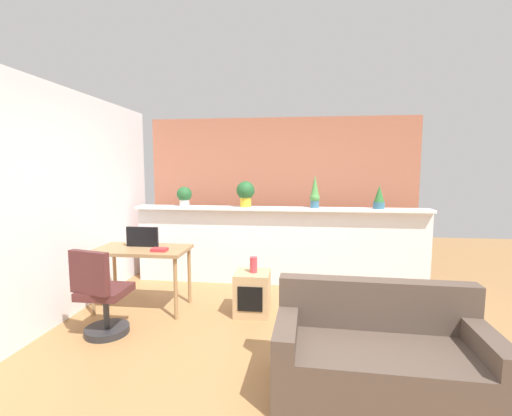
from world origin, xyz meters
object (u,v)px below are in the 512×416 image
desk (142,255)px  vase_on_shelf (254,265)px  potted_plant_3 (379,198)px  potted_plant_0 (184,195)px  side_cube_shelf (252,293)px  tv_monitor (142,237)px  potted_plant_1 (246,192)px  potted_plant_2 (315,193)px  couch (380,357)px  book_on_desk (159,250)px  office_chair (101,299)px

desk → vase_on_shelf: size_ratio=6.03×
potted_plant_3 → potted_plant_0: bearing=179.3°
potted_plant_0 → side_cube_shelf: (1.17, -1.11, -1.05)m
tv_monitor → potted_plant_0: bearing=79.5°
potted_plant_1 → desk: size_ratio=0.34×
potted_plant_2 → vase_on_shelf: 1.53m
couch → book_on_desk: bearing=151.5°
potted_plant_3 → couch: size_ratio=0.21×
office_chair → side_cube_shelf: 1.62m
potted_plant_0 → potted_plant_3: potted_plant_3 is taller
potted_plant_0 → office_chair: potted_plant_0 is taller
office_chair → couch: bearing=-13.0°
tv_monitor → book_on_desk: 0.38m
potted_plant_3 → tv_monitor: potted_plant_3 is taller
tv_monitor → book_on_desk: tv_monitor is taller
potted_plant_3 → book_on_desk: 3.00m
book_on_desk → potted_plant_0: bearing=94.9°
potted_plant_1 → book_on_desk: size_ratio=2.14×
potted_plant_2 → potted_plant_1: bearing=-179.4°
potted_plant_0 → side_cube_shelf: potted_plant_0 is taller
book_on_desk → potted_plant_1: bearing=56.0°
potted_plant_0 → office_chair: 2.08m
desk → office_chair: 0.79m
potted_plant_0 → potted_plant_2: size_ratio=0.62×
tv_monitor → potted_plant_2: bearing=25.7°
office_chair → vase_on_shelf: (1.45, 0.73, 0.20)m
vase_on_shelf → potted_plant_1: bearing=103.3°
potted_plant_1 → potted_plant_3: 1.87m
potted_plant_0 → office_chair: size_ratio=0.32×
potted_plant_1 → tv_monitor: size_ratio=0.95×
potted_plant_0 → desk: potted_plant_0 is taller
desk → side_cube_shelf: size_ratio=2.20×
potted_plant_3 → side_cube_shelf: (-1.63, -1.08, -1.05)m
book_on_desk → couch: (2.21, -1.20, -0.49)m
couch → side_cube_shelf: bearing=130.8°
side_cube_shelf → vase_on_shelf: size_ratio=2.74×
potted_plant_3 → office_chair: bearing=-149.4°
couch → potted_plant_1: bearing=119.9°
book_on_desk → couch: bearing=-28.5°
potted_plant_0 → side_cube_shelf: bearing=-43.6°
office_chair → book_on_desk: 0.80m
potted_plant_3 → potted_plant_1: bearing=179.8°
potted_plant_2 → potted_plant_0: bearing=179.5°
potted_plant_0 → book_on_desk: potted_plant_0 is taller
potted_plant_2 → potted_plant_3: potted_plant_2 is taller
desk → office_chair: bearing=-98.0°
book_on_desk → couch: couch is taller
desk → vase_on_shelf: 1.35m
potted_plant_1 → vase_on_shelf: potted_plant_1 is taller
side_cube_shelf → book_on_desk: (-1.06, -0.13, 0.52)m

